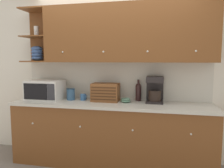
{
  "coord_description": "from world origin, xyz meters",
  "views": [
    {
      "loc": [
        0.67,
        -3.3,
        1.53
      ],
      "look_at": [
        0.0,
        -0.21,
        1.18
      ],
      "focal_mm": 35.0,
      "sensor_mm": 36.0,
      "label": 1
    }
  ],
  "objects_px": {
    "storage_canister": "(71,94)",
    "coffee_maker": "(155,89)",
    "wine_bottle": "(138,91)",
    "mug": "(83,97)",
    "bowl_stack_on_counter": "(126,100)",
    "bread_box": "(105,92)",
    "microwave": "(45,90)"
  },
  "relations": [
    {
      "from": "wine_bottle",
      "to": "mug",
      "type": "bearing_deg",
      "value": -170.52
    },
    {
      "from": "storage_canister",
      "to": "coffee_maker",
      "type": "relative_size",
      "value": 0.47
    },
    {
      "from": "mug",
      "to": "bread_box",
      "type": "relative_size",
      "value": 0.25
    },
    {
      "from": "bread_box",
      "to": "wine_bottle",
      "type": "distance_m",
      "value": 0.49
    },
    {
      "from": "bread_box",
      "to": "bowl_stack_on_counter",
      "type": "relative_size",
      "value": 2.73
    },
    {
      "from": "mug",
      "to": "bread_box",
      "type": "xyz_separation_m",
      "value": [
        0.35,
        -0.01,
        0.09
      ]
    },
    {
      "from": "wine_bottle",
      "to": "coffee_maker",
      "type": "relative_size",
      "value": 0.85
    },
    {
      "from": "bread_box",
      "to": "coffee_maker",
      "type": "height_order",
      "value": "coffee_maker"
    },
    {
      "from": "storage_canister",
      "to": "bread_box",
      "type": "height_order",
      "value": "bread_box"
    },
    {
      "from": "coffee_maker",
      "to": "wine_bottle",
      "type": "bearing_deg",
      "value": 163.0
    },
    {
      "from": "mug",
      "to": "wine_bottle",
      "type": "bearing_deg",
      "value": 9.48
    },
    {
      "from": "microwave",
      "to": "wine_bottle",
      "type": "height_order",
      "value": "wine_bottle"
    },
    {
      "from": "storage_canister",
      "to": "mug",
      "type": "distance_m",
      "value": 0.2
    },
    {
      "from": "bowl_stack_on_counter",
      "to": "bread_box",
      "type": "bearing_deg",
      "value": 174.35
    },
    {
      "from": "microwave",
      "to": "mug",
      "type": "height_order",
      "value": "microwave"
    },
    {
      "from": "mug",
      "to": "coffee_maker",
      "type": "xyz_separation_m",
      "value": [
        1.06,
        0.06,
        0.14
      ]
    },
    {
      "from": "microwave",
      "to": "bread_box",
      "type": "bearing_deg",
      "value": 3.25
    },
    {
      "from": "bread_box",
      "to": "storage_canister",
      "type": "bearing_deg",
      "value": -179.35
    },
    {
      "from": "storage_canister",
      "to": "wine_bottle",
      "type": "height_order",
      "value": "wine_bottle"
    },
    {
      "from": "storage_canister",
      "to": "bowl_stack_on_counter",
      "type": "xyz_separation_m",
      "value": [
        0.85,
        -0.02,
        -0.05
      ]
    },
    {
      "from": "storage_canister",
      "to": "coffee_maker",
      "type": "height_order",
      "value": "coffee_maker"
    },
    {
      "from": "storage_canister",
      "to": "wine_bottle",
      "type": "bearing_deg",
      "value": 8.3
    },
    {
      "from": "mug",
      "to": "coffee_maker",
      "type": "bearing_deg",
      "value": 3.38
    },
    {
      "from": "microwave",
      "to": "bread_box",
      "type": "xyz_separation_m",
      "value": [
        0.94,
        0.05,
        -0.02
      ]
    },
    {
      "from": "storage_canister",
      "to": "coffee_maker",
      "type": "bearing_deg",
      "value": 3.37
    },
    {
      "from": "bread_box",
      "to": "coffee_maker",
      "type": "xyz_separation_m",
      "value": [
        0.71,
        0.07,
        0.06
      ]
    },
    {
      "from": "storage_canister",
      "to": "bread_box",
      "type": "xyz_separation_m",
      "value": [
        0.54,
        0.01,
        0.05
      ]
    },
    {
      "from": "storage_canister",
      "to": "wine_bottle",
      "type": "distance_m",
      "value": 1.03
    },
    {
      "from": "microwave",
      "to": "wine_bottle",
      "type": "distance_m",
      "value": 1.43
    },
    {
      "from": "bowl_stack_on_counter",
      "to": "microwave",
      "type": "bearing_deg",
      "value": -178.93
    },
    {
      "from": "mug",
      "to": "bowl_stack_on_counter",
      "type": "relative_size",
      "value": 0.68
    },
    {
      "from": "coffee_maker",
      "to": "storage_canister",
      "type": "bearing_deg",
      "value": -176.63
    }
  ]
}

